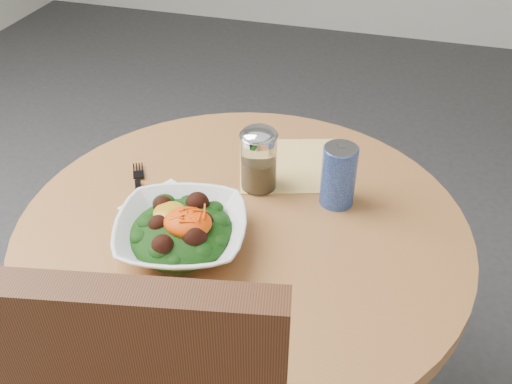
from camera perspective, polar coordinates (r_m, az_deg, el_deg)
table at (r=1.27m, az=-1.24°, el=-9.95°), size 0.90×0.90×0.75m
cloth_napkin at (r=1.30m, az=3.62°, el=2.72°), size 0.29×0.28×0.00m
paper_napkins at (r=1.17m, az=-9.08°, el=-2.04°), size 0.19×0.21×0.00m
salad_bowl at (r=1.07m, az=-7.44°, el=-3.91°), size 0.30×0.30×0.09m
fork at (r=1.25m, az=-11.66°, el=0.64°), size 0.10×0.17×0.00m
spice_shaker at (r=1.19m, az=0.28°, el=3.29°), size 0.08×0.08×0.14m
beverage_can at (r=1.16m, az=8.26°, el=1.66°), size 0.07×0.07×0.14m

